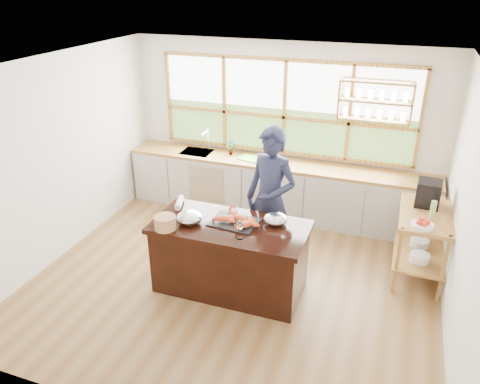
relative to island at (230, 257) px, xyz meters
The scene contains 18 objects.
ground_plane 0.50m from the island, 90.00° to the left, with size 5.00×5.00×0.00m, color olive.
room_shell 1.48m from the island, 88.06° to the left, with size 5.02×4.52×2.71m.
back_counter 2.14m from the island, 90.50° to the left, with size 4.90×0.63×0.90m.
right_shelf_unit 2.45m from the island, 26.44° to the left, with size 0.62×1.10×0.90m.
island is the anchor object (origin of this frame).
cook 0.91m from the island, 66.42° to the left, with size 0.70×0.46×1.93m, color #1C2038.
potted_plant 2.42m from the island, 110.42° to the left, with size 0.13×0.09×0.26m, color slate.
cutting_board 2.23m from the island, 101.32° to the left, with size 0.40×0.30×0.01m, color #70CA48.
espresso_machine 2.64m from the island, 31.34° to the left, with size 0.29×0.31×0.33m, color black.
wine_bottle 2.48m from the island, 21.88° to the left, with size 0.07×0.07×0.26m, color #8DA858.
fruit_bowl 2.30m from the island, 18.11° to the left, with size 0.26×0.26×0.11m.
slate_board 0.46m from the island, 62.40° to the left, with size 0.55×0.40×0.02m, color black.
lobster_pile 0.51m from the island, 47.79° to the left, with size 0.52×0.44×0.08m.
mixing_bowl_left 0.70m from the island, 167.39° to the right, with size 0.31×0.31×0.15m, color #ADAFB5.
mixing_bowl_right 0.74m from the island, 23.12° to the left, with size 0.28×0.28×0.14m, color #ADAFB5.
wine_glass 0.69m from the island, 48.71° to the right, with size 0.08×0.08×0.22m.
wicker_basket 0.92m from the island, 153.54° to the right, with size 0.25×0.25×0.16m, color #AC7B50.
parchment_roll 0.96m from the island, 161.54° to the left, with size 0.08×0.08×0.30m, color white.
Camera 1 is at (1.73, -4.71, 3.60)m, focal length 35.00 mm.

